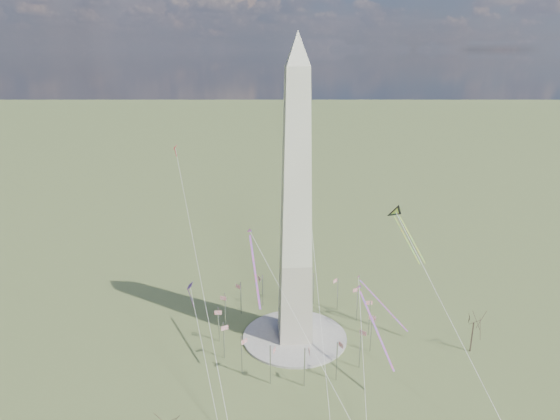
{
  "coord_description": "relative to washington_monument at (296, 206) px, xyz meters",
  "views": [
    {
      "loc": [
        -17.23,
        -150.19,
        95.3
      ],
      "look_at": [
        -5.13,
        0.0,
        46.83
      ],
      "focal_mm": 32.0,
      "sensor_mm": 36.0,
      "label": 1
    }
  ],
  "objects": [
    {
      "name": "kite_streamer_left",
      "position": [
        20.79,
        -18.73,
        -28.96
      ],
      "size": [
        6.9,
        23.49,
        16.37
      ],
      "rotation": [
        0.0,
        0.0,
        3.38
      ],
      "color": "#F62636",
      "rests_on": "ground"
    },
    {
      "name": "kite_diamond_purple",
      "position": [
        -34.72,
        -0.89,
        -27.13
      ],
      "size": [
        2.03,
        3.2,
        9.9
      ],
      "rotation": [
        0.0,
        0.0,
        2.64
      ],
      "color": "#451D83",
      "rests_on": "ground"
    },
    {
      "name": "kite_streamer_mid",
      "position": [
        -14.19,
        -10.05,
        -12.45
      ],
      "size": [
        3.64,
        23.69,
        16.27
      ],
      "rotation": [
        0.0,
        0.0,
        3.24
      ],
      "color": "#F62636",
      "rests_on": "ground"
    },
    {
      "name": "flagpole_ring",
      "position": [
        -0.0,
        -0.0,
        -40.68
      ],
      "size": [
        54.4,
        54.4,
        13.0
      ],
      "color": "silver",
      "rests_on": "ground"
    },
    {
      "name": "kite_delta_black",
      "position": [
        35.3,
        6.29,
        -5.98
      ],
      "size": [
        9.59,
        18.91,
        15.4
      ],
      "rotation": [
        0.0,
        0.0,
        3.43
      ],
      "color": "black",
      "rests_on": "ground"
    },
    {
      "name": "kite_small_white",
      "position": [
        8.25,
        50.78,
        13.98
      ],
      "size": [
        1.65,
        2.43,
        5.11
      ],
      "rotation": [
        0.0,
        0.0,
        2.46
      ],
      "color": "white",
      "rests_on": "ground"
    },
    {
      "name": "kite_small_red",
      "position": [
        -41.59,
        37.45,
        12.17
      ],
      "size": [
        1.28,
        2.11,
        4.85
      ],
      "rotation": [
        0.0,
        0.0,
        2.75
      ],
      "color": "red",
      "rests_on": "ground"
    },
    {
      "name": "tree_near",
      "position": [
        57.21,
        -12.54,
        -36.44
      ],
      "size": [
        9.22,
        9.22,
        16.13
      ],
      "color": "#4C392E",
      "rests_on": "ground"
    },
    {
      "name": "washington_monument",
      "position": [
        0.0,
        0.0,
        0.0
      ],
      "size": [
        15.56,
        15.56,
        100.0
      ],
      "color": "#B6B199",
      "rests_on": "plaza"
    },
    {
      "name": "plaza",
      "position": [
        0.0,
        0.0,
        -47.55
      ],
      "size": [
        36.0,
        36.0,
        0.8
      ],
      "primitive_type": "cylinder",
      "color": "#ACA89D",
      "rests_on": "ground"
    },
    {
      "name": "ground",
      "position": [
        0.0,
        0.0,
        -47.95
      ],
      "size": [
        2000.0,
        2000.0,
        0.0
      ],
      "primitive_type": "plane",
      "color": "#4A6130",
      "rests_on": "ground"
    },
    {
      "name": "kite_streamer_right",
      "position": [
        29.76,
        7.45,
        -36.81
      ],
      "size": [
        15.68,
        16.96,
        14.98
      ],
      "rotation": [
        0.0,
        0.0,
        3.88
      ],
      "color": "#F62636",
      "rests_on": "ground"
    }
  ]
}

